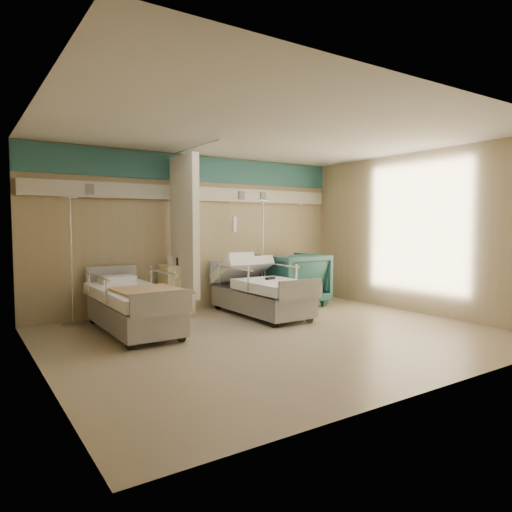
{
  "coord_description": "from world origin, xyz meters",
  "views": [
    {
      "loc": [
        -3.7,
        -5.06,
        1.55
      ],
      "look_at": [
        0.04,
        0.6,
        1.08
      ],
      "focal_mm": 32.0,
      "sensor_mm": 36.0,
      "label": 1
    }
  ],
  "objects_px": {
    "bed_right": "(261,297)",
    "bedside_cabinet": "(176,289)",
    "iv_stand_left": "(73,299)",
    "visitor_armchair": "(292,279)",
    "iv_stand_right": "(263,284)",
    "bed_left": "(134,310)"
  },
  "relations": [
    {
      "from": "bed_right",
      "to": "iv_stand_left",
      "type": "distance_m",
      "value": 2.99
    },
    {
      "from": "visitor_armchair",
      "to": "bed_right",
      "type": "bearing_deg",
      "value": 22.99
    },
    {
      "from": "bed_left",
      "to": "bedside_cabinet",
      "type": "relative_size",
      "value": 2.54
    },
    {
      "from": "bed_right",
      "to": "visitor_armchair",
      "type": "height_order",
      "value": "visitor_armchair"
    },
    {
      "from": "bedside_cabinet",
      "to": "iv_stand_left",
      "type": "height_order",
      "value": "iv_stand_left"
    },
    {
      "from": "bed_right",
      "to": "bed_left",
      "type": "height_order",
      "value": "same"
    },
    {
      "from": "iv_stand_right",
      "to": "iv_stand_left",
      "type": "distance_m",
      "value": 3.36
    },
    {
      "from": "bed_right",
      "to": "bedside_cabinet",
      "type": "xyz_separation_m",
      "value": [
        -1.15,
        0.9,
        0.11
      ]
    },
    {
      "from": "iv_stand_left",
      "to": "visitor_armchair",
      "type": "bearing_deg",
      "value": -7.3
    },
    {
      "from": "bedside_cabinet",
      "to": "bed_left",
      "type": "bearing_deg",
      "value": -139.4
    },
    {
      "from": "bedside_cabinet",
      "to": "visitor_armchair",
      "type": "height_order",
      "value": "visitor_armchair"
    },
    {
      "from": "bed_right",
      "to": "iv_stand_right",
      "type": "distance_m",
      "value": 0.88
    },
    {
      "from": "bed_left",
      "to": "bedside_cabinet",
      "type": "bearing_deg",
      "value": 40.6
    },
    {
      "from": "iv_stand_right",
      "to": "bed_right",
      "type": "bearing_deg",
      "value": -126.42
    },
    {
      "from": "bed_left",
      "to": "visitor_armchair",
      "type": "height_order",
      "value": "visitor_armchair"
    },
    {
      "from": "iv_stand_right",
      "to": "iv_stand_left",
      "type": "relative_size",
      "value": 1.02
    },
    {
      "from": "bed_left",
      "to": "bedside_cabinet",
      "type": "height_order",
      "value": "bedside_cabinet"
    },
    {
      "from": "bedside_cabinet",
      "to": "iv_stand_right",
      "type": "xyz_separation_m",
      "value": [
        1.67,
        -0.2,
        -0.01
      ]
    },
    {
      "from": "bedside_cabinet",
      "to": "visitor_armchair",
      "type": "bearing_deg",
      "value": -11.0
    },
    {
      "from": "bed_left",
      "to": "iv_stand_right",
      "type": "height_order",
      "value": "iv_stand_right"
    },
    {
      "from": "iv_stand_left",
      "to": "iv_stand_right",
      "type": "bearing_deg",
      "value": -4.53
    },
    {
      "from": "bed_right",
      "to": "iv_stand_right",
      "type": "xyz_separation_m",
      "value": [
        0.52,
        0.7,
        0.1
      ]
    }
  ]
}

